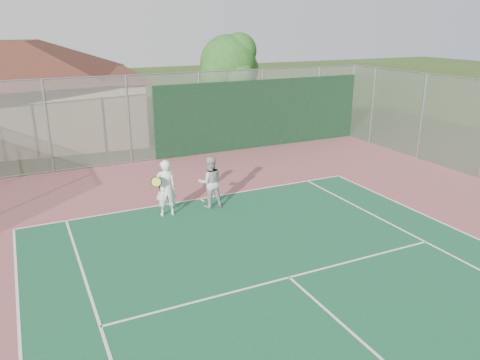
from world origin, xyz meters
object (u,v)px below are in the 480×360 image
clubhouse (6,82)px  tree (230,65)px  player_grey_back (210,183)px  player_white_front (166,188)px

clubhouse → tree: clubhouse is taller
player_grey_back → player_white_front: bearing=12.5°
tree → player_grey_back: bearing=-117.3°
clubhouse → player_white_front: clubhouse is taller
clubhouse → player_grey_back: clubhouse is taller
tree → player_white_front: size_ratio=2.95×
tree → player_white_front: 13.22m
tree → player_grey_back: 12.47m
player_white_front → tree: bearing=-116.8°
tree → player_white_front: tree is taller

